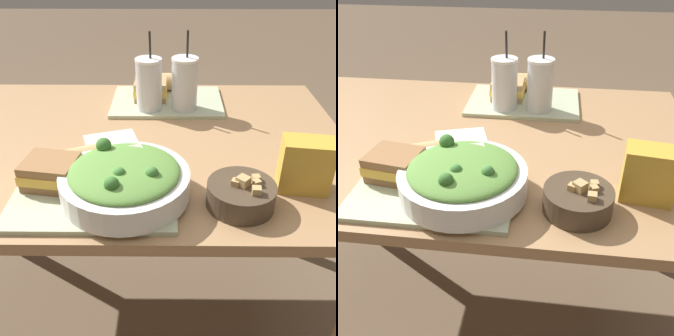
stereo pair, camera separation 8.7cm
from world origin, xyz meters
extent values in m
plane|color=brown|center=(0.00, 0.00, 0.00)|extent=(12.00, 12.00, 0.00)
cube|color=#A37A51|center=(0.00, 0.00, 0.74)|extent=(1.38, 0.88, 0.03)
cylinder|color=#A37A51|center=(0.63, 0.38, 0.36)|extent=(0.06, 0.06, 0.72)
cube|color=#B2BC99|center=(0.00, -0.28, 0.76)|extent=(0.38, 0.26, 0.01)
cube|color=#B2BC99|center=(0.16, 0.26, 0.76)|extent=(0.38, 0.26, 0.01)
cylinder|color=white|center=(0.07, -0.29, 0.79)|extent=(0.29, 0.29, 0.06)
ellipsoid|color=#5B8E3D|center=(0.07, -0.29, 0.82)|extent=(0.25, 0.25, 0.04)
sphere|color=#38702D|center=(0.05, -0.36, 0.84)|extent=(0.03, 0.03, 0.03)
sphere|color=#38702D|center=(0.02, -0.20, 0.84)|extent=(0.04, 0.04, 0.04)
sphere|color=#427F38|center=(0.13, -0.32, 0.84)|extent=(0.03, 0.03, 0.03)
sphere|color=#427F38|center=(0.07, -0.32, 0.84)|extent=(0.03, 0.03, 0.03)
cube|color=beige|center=(0.02, -0.31, 0.83)|extent=(0.05, 0.05, 0.01)
cube|color=beige|center=(0.08, -0.21, 0.83)|extent=(0.05, 0.04, 0.01)
cube|color=beige|center=(0.06, -0.31, 0.83)|extent=(0.06, 0.05, 0.01)
cylinder|color=#473828|center=(0.33, -0.31, 0.78)|extent=(0.15, 0.15, 0.06)
cylinder|color=#5B2D19|center=(0.33, -0.31, 0.80)|extent=(0.14, 0.14, 0.01)
cube|color=tan|center=(0.31, -0.31, 0.81)|extent=(0.02, 0.02, 0.02)
cube|color=tan|center=(0.36, -0.31, 0.81)|extent=(0.02, 0.02, 0.02)
cube|color=tan|center=(0.33, -0.31, 0.81)|extent=(0.03, 0.03, 0.02)
cube|color=tan|center=(0.36, -0.29, 0.81)|extent=(0.02, 0.02, 0.02)
cube|color=tan|center=(0.35, -0.34, 0.81)|extent=(0.02, 0.02, 0.02)
cube|color=olive|center=(-0.11, -0.24, 0.77)|extent=(0.13, 0.12, 0.02)
cube|color=#EFB742|center=(-0.11, -0.24, 0.79)|extent=(0.14, 0.12, 0.02)
cube|color=olive|center=(-0.11, -0.24, 0.82)|extent=(0.13, 0.12, 0.02)
cylinder|color=tan|center=(-0.06, -0.19, 0.79)|extent=(0.17, 0.12, 0.06)
cylinder|color=beige|center=(0.01, -0.16, 0.79)|extent=(0.03, 0.05, 0.06)
cube|color=tan|center=(0.10, 0.28, 0.77)|extent=(0.11, 0.10, 0.02)
cube|color=#EFB742|center=(0.10, 0.28, 0.79)|extent=(0.11, 0.10, 0.02)
cube|color=tan|center=(0.10, 0.28, 0.82)|extent=(0.11, 0.10, 0.02)
cylinder|color=tan|center=(0.11, 0.36, 0.79)|extent=(0.14, 0.06, 0.06)
cylinder|color=beige|center=(0.18, 0.36, 0.79)|extent=(0.01, 0.06, 0.06)
cylinder|color=silver|center=(0.10, 0.19, 0.84)|extent=(0.08, 0.08, 0.16)
cylinder|color=black|center=(0.10, 0.19, 0.83)|extent=(0.07, 0.07, 0.13)
cylinder|color=white|center=(0.10, 0.19, 0.92)|extent=(0.08, 0.08, 0.01)
cylinder|color=black|center=(0.11, 0.19, 0.97)|extent=(0.01, 0.02, 0.09)
cylinder|color=silver|center=(0.22, 0.19, 0.84)|extent=(0.08, 0.08, 0.16)
cylinder|color=#701E47|center=(0.22, 0.19, 0.83)|extent=(0.07, 0.07, 0.13)
cylinder|color=white|center=(0.22, 0.19, 0.93)|extent=(0.08, 0.08, 0.01)
cylinder|color=black|center=(0.22, 0.19, 0.97)|extent=(0.01, 0.02, 0.09)
cube|color=gold|center=(0.48, -0.24, 0.81)|extent=(0.12, 0.09, 0.13)
cube|color=silver|center=(0.00, -0.01, 0.75)|extent=(0.17, 0.14, 0.00)
camera|label=1|loc=(0.17, -1.01, 1.29)|focal=42.00mm
camera|label=2|loc=(0.26, -1.00, 1.29)|focal=42.00mm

